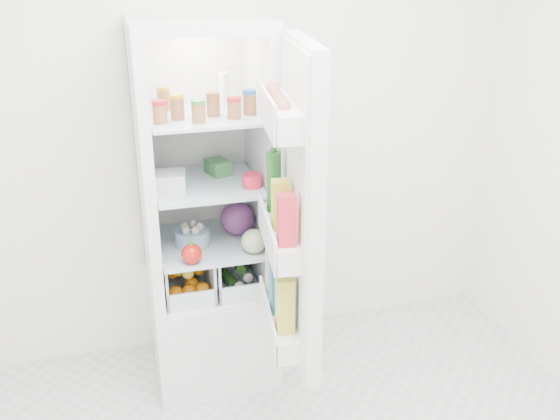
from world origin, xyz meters
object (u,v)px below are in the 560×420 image
object	(u,v)px
red_cabbage	(237,218)
refrigerator	(207,250)
fridge_door	(294,214)
mushroom_bowl	(192,237)

from	to	relation	value
red_cabbage	refrigerator	bearing A→B (deg)	172.58
refrigerator	red_cabbage	world-z (taller)	refrigerator
refrigerator	red_cabbage	distance (m)	0.23
red_cabbage	fridge_door	world-z (taller)	fridge_door
refrigerator	fridge_door	xyz separation A→B (m)	(0.26, -0.64, 0.43)
red_cabbage	fridge_door	distance (m)	0.68
red_cabbage	mushroom_bowl	xyz separation A→B (m)	(-0.24, -0.06, -0.05)
refrigerator	mushroom_bowl	distance (m)	0.17
red_cabbage	mushroom_bowl	size ratio (longest dim) A/B	1.02
red_cabbage	fridge_door	bearing A→B (deg)	-79.96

